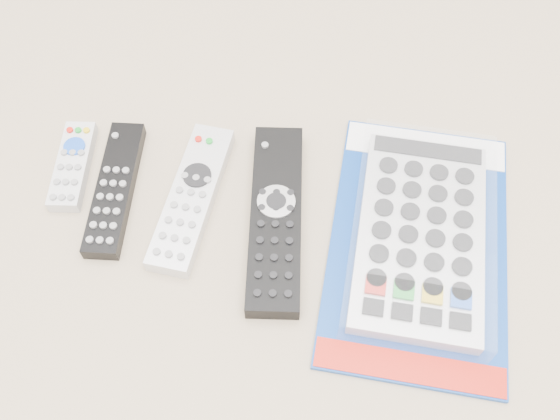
# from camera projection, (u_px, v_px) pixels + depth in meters

# --- Properties ---
(remote_small_grey) EXTENTS (0.04, 0.13, 0.02)m
(remote_small_grey) POSITION_uv_depth(u_px,v_px,m) (73.00, 166.00, 0.80)
(remote_small_grey) COLOR #BCBDBF
(remote_small_grey) RESTS_ON ground
(remote_slim_black) EXTENTS (0.04, 0.19, 0.02)m
(remote_slim_black) POSITION_uv_depth(u_px,v_px,m) (115.00, 189.00, 0.78)
(remote_slim_black) COLOR black
(remote_slim_black) RESTS_ON ground
(remote_silver_dvd) EXTENTS (0.09, 0.21, 0.02)m
(remote_silver_dvd) POSITION_uv_depth(u_px,v_px,m) (192.00, 197.00, 0.77)
(remote_silver_dvd) COLOR silver
(remote_silver_dvd) RESTS_ON ground
(remote_large_black) EXTENTS (0.07, 0.26, 0.03)m
(remote_large_black) POSITION_uv_depth(u_px,v_px,m) (276.00, 217.00, 0.75)
(remote_large_black) COLOR black
(remote_large_black) RESTS_ON ground
(jumbo_remote_packaged) EXTENTS (0.25, 0.37, 0.05)m
(jumbo_remote_packaged) POSITION_uv_depth(u_px,v_px,m) (421.00, 234.00, 0.73)
(jumbo_remote_packaged) COLOR navy
(jumbo_remote_packaged) RESTS_ON ground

